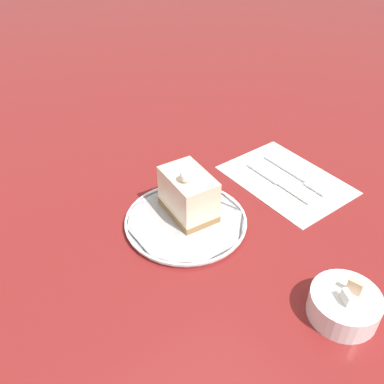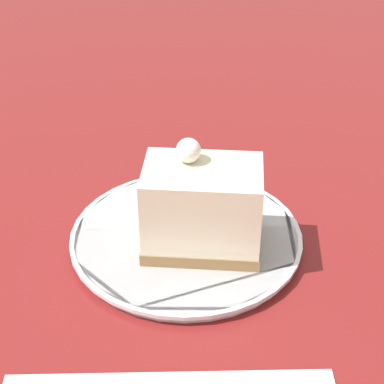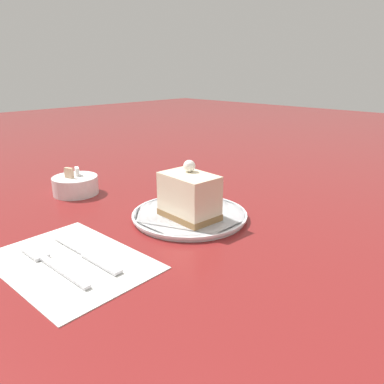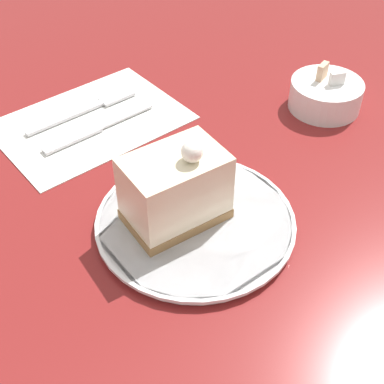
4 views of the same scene
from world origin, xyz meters
TOP-DOWN VIEW (x-y plane):
  - ground_plane at (0.00, 0.00)m, footprint 4.00×4.00m
  - plate at (-0.03, -0.04)m, footprint 0.21×0.21m
  - cake_slice at (-0.04, -0.05)m, footprint 0.07×0.11m
  - napkin at (-0.26, -0.03)m, footprint 0.18×0.24m
  - fork at (-0.29, -0.01)m, footprint 0.02×0.16m
  - knife at (-0.24, -0.04)m, footprint 0.02×0.16m
  - sugar_bowl at (-0.10, 0.24)m, footprint 0.10×0.10m

SIDE VIEW (x-z plane):
  - ground_plane at x=0.00m, z-range 0.00..0.00m
  - napkin at x=-0.26m, z-range 0.00..0.00m
  - fork at x=-0.29m, z-range 0.00..0.01m
  - knife at x=-0.24m, z-range 0.00..0.01m
  - plate at x=-0.03m, z-range 0.00..0.01m
  - sugar_bowl at x=-0.10m, z-range -0.01..0.05m
  - cake_slice at x=-0.04m, z-range 0.00..0.10m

